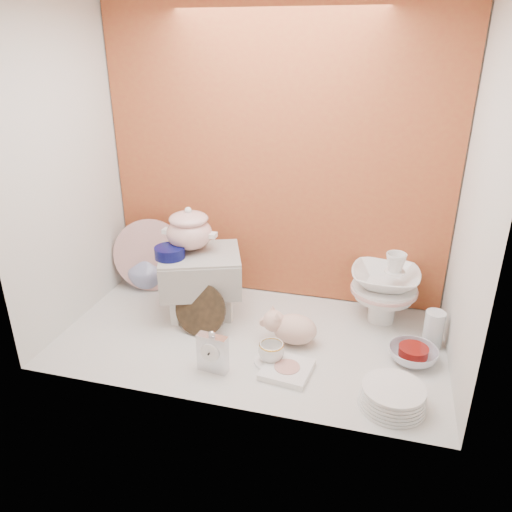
{
  "coord_description": "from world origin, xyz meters",
  "views": [
    {
      "loc": [
        0.55,
        -1.94,
        1.31
      ],
      "look_at": [
        0.02,
        0.02,
        0.42
      ],
      "focal_mm": 34.63,
      "sensor_mm": 36.0,
      "label": 1
    }
  ],
  "objects": [
    {
      "name": "ground",
      "position": [
        0.0,
        0.0,
        0.0
      ],
      "size": [
        1.8,
        1.8,
        0.0
      ],
      "primitive_type": "plane",
      "color": "silver",
      "rests_on": "ground"
    },
    {
      "name": "niche_shell",
      "position": [
        0.0,
        0.18,
        0.93
      ],
      "size": [
        1.86,
        1.03,
        1.53
      ],
      "color": "#A75629",
      "rests_on": "ground"
    },
    {
      "name": "step_stool",
      "position": [
        -0.31,
        0.17,
        0.17
      ],
      "size": [
        0.49,
        0.46,
        0.34
      ],
      "primitive_type": null,
      "rotation": [
        0.0,
        0.0,
        0.36
      ],
      "color": "silver",
      "rests_on": "ground"
    },
    {
      "name": "soup_tureen",
      "position": [
        -0.37,
        0.19,
        0.45
      ],
      "size": [
        0.35,
        0.35,
        0.23
      ],
      "primitive_type": null,
      "rotation": [
        0.0,
        0.0,
        0.4
      ],
      "color": "white",
      "rests_on": "step_stool"
    },
    {
      "name": "cobalt_bowl",
      "position": [
        -0.43,
        0.08,
        0.36
      ],
      "size": [
        0.16,
        0.16,
        0.05
      ],
      "primitive_type": "cylinder",
      "rotation": [
        0.0,
        0.0,
        -0.09
      ],
      "color": "#090B43",
      "rests_on": "step_stool"
    },
    {
      "name": "floral_platter",
      "position": [
        -0.68,
        0.35,
        0.2
      ],
      "size": [
        0.42,
        0.19,
        0.41
      ],
      "primitive_type": null,
      "rotation": [
        0.0,
        0.0,
        0.25
      ],
      "color": "silver",
      "rests_on": "ground"
    },
    {
      "name": "blue_white_vase",
      "position": [
        -0.72,
        0.37,
        0.12
      ],
      "size": [
        0.24,
        0.24,
        0.24
      ],
      "primitive_type": "imported",
      "rotation": [
        0.0,
        0.0,
        0.04
      ],
      "color": "silver",
      "rests_on": "ground"
    },
    {
      "name": "lacquer_tray",
      "position": [
        -0.25,
        -0.02,
        0.12
      ],
      "size": [
        0.27,
        0.12,
        0.25
      ],
      "primitive_type": null,
      "rotation": [
        0.0,
        0.0,
        -0.08
      ],
      "color": "black",
      "rests_on": "ground"
    },
    {
      "name": "mantel_clock",
      "position": [
        -0.09,
        -0.29,
        0.1
      ],
      "size": [
        0.14,
        0.06,
        0.19
      ],
      "primitive_type": "cube",
      "rotation": [
        0.0,
        0.0,
        -0.13
      ],
      "color": "silver",
      "rests_on": "ground"
    },
    {
      "name": "plush_pig",
      "position": [
        0.21,
        0.0,
        0.08
      ],
      "size": [
        0.31,
        0.25,
        0.16
      ],
      "primitive_type": "ellipsoid",
      "rotation": [
        0.0,
        0.0,
        -0.28
      ],
      "color": "beige",
      "rests_on": "ground"
    },
    {
      "name": "teacup_saucer",
      "position": [
        0.14,
        -0.17,
        0.01
      ],
      "size": [
        0.2,
        0.2,
        0.01
      ],
      "primitive_type": "cylinder",
      "rotation": [
        0.0,
        0.0,
        -0.39
      ],
      "color": "white",
      "rests_on": "ground"
    },
    {
      "name": "gold_rim_teacup",
      "position": [
        0.14,
        -0.17,
        0.06
      ],
      "size": [
        0.15,
        0.15,
        0.09
      ],
      "primitive_type": "imported",
      "rotation": [
        0.0,
        0.0,
        -0.42
      ],
      "color": "white",
      "rests_on": "teacup_saucer"
    },
    {
      "name": "lattice_dish",
      "position": [
        0.22,
        -0.23,
        0.01
      ],
      "size": [
        0.22,
        0.22,
        0.03
      ],
      "primitive_type": "cube",
      "rotation": [
        0.0,
        0.0,
        -0.12
      ],
      "color": "white",
      "rests_on": "ground"
    },
    {
      "name": "dinner_plate_stack",
      "position": [
        0.66,
        -0.33,
        0.04
      ],
      "size": [
        0.31,
        0.31,
        0.09
      ],
      "primitive_type": "cylinder",
      "rotation": [
        0.0,
        0.0,
        -0.17
      ],
      "color": "white",
      "rests_on": "ground"
    },
    {
      "name": "crystal_bowl",
      "position": [
        0.75,
        -0.0,
        0.03
      ],
      "size": [
        0.26,
        0.26,
        0.07
      ],
      "primitive_type": "imported",
      "rotation": [
        0.0,
        0.0,
        0.27
      ],
      "color": "silver",
      "rests_on": "ground"
    },
    {
      "name": "clear_glass_vase",
      "position": [
        0.83,
        0.15,
        0.09
      ],
      "size": [
        0.11,
        0.11,
        0.18
      ],
      "primitive_type": "cylinder",
      "rotation": [
        0.0,
        0.0,
        0.23
      ],
      "color": "silver",
      "rests_on": "ground"
    },
    {
      "name": "porcelain_tower",
      "position": [
        0.6,
        0.32,
        0.19
      ],
      "size": [
        0.38,
        0.38,
        0.38
      ],
      "primitive_type": null,
      "rotation": [
        0.0,
        0.0,
        -0.14
      ],
      "color": "white",
      "rests_on": "ground"
    }
  ]
}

